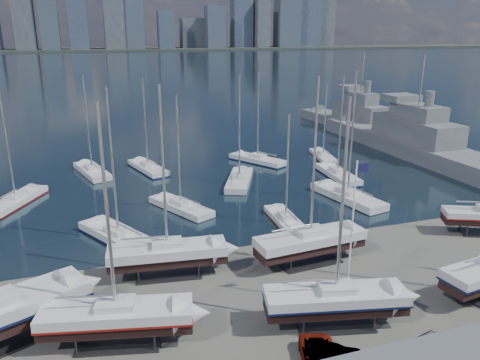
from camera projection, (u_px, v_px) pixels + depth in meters
name	position (u px, v px, depth m)	size (l,w,h in m)	color
ground	(312.00, 294.00, 37.41)	(1400.00, 1400.00, 0.00)	#605E59
water	(106.00, 64.00, 318.16)	(1400.00, 600.00, 0.40)	#182937
far_shore	(94.00, 50.00, 553.22)	(1400.00, 80.00, 2.20)	#2D332D
skyline	(84.00, 15.00, 533.81)	(639.14, 43.80, 107.69)	#475166
sailboat_cradle_1	(117.00, 317.00, 30.82)	(10.42, 4.97, 16.22)	#2D2D33
sailboat_cradle_2	(168.00, 253.00, 39.66)	(10.24, 3.99, 16.26)	#2D2D33
sailboat_cradle_3	(336.00, 300.00, 32.80)	(10.43, 4.95, 16.24)	#2D2D33
sailboat_cradle_4	(310.00, 241.00, 41.93)	(10.45, 3.71, 16.67)	#2D2D33
sailboat_moored_1	(16.00, 202.00, 56.88)	(7.02, 10.12, 14.86)	black
sailboat_moored_2	(92.00, 172.00, 68.93)	(5.38, 10.38, 15.10)	black
sailboat_moored_3	(119.00, 238.00, 46.88)	(7.72, 10.81, 15.96)	black
sailboat_moored_4	(181.00, 208.00, 54.95)	(6.50, 9.52, 14.09)	black
sailboat_moored_5	(148.00, 169.00, 70.66)	(5.24, 10.14, 14.60)	black
sailboat_moored_6	(286.00, 221.00, 51.00)	(2.83, 8.55, 12.61)	black
sailboat_moored_7	(239.00, 182.00, 64.66)	(6.83, 10.48, 15.42)	black
sailboat_moored_8	(258.00, 161.00, 75.22)	(7.58, 10.00, 14.94)	black
sailboat_moored_9	(347.00, 198.00, 58.24)	(5.14, 11.38, 16.60)	black
sailboat_moored_10	(337.00, 175.00, 67.47)	(3.43, 10.21, 15.04)	black
sailboat_moored_11	(323.00, 157.00, 77.58)	(4.02, 8.87, 12.80)	black
naval_ship_east	(414.00, 145.00, 79.74)	(8.16, 47.72, 18.29)	slate
naval_ship_west	(359.00, 123.00, 99.89)	(9.66, 38.24, 17.41)	slate
car_b	(334.00, 357.00, 29.17)	(1.34, 3.86, 1.27)	gray
car_c	(319.00, 359.00, 28.97)	(2.17, 4.70, 1.31)	gray
flagpole	(353.00, 226.00, 34.01)	(1.02, 0.12, 11.46)	white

